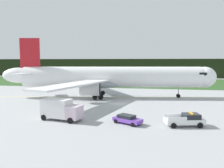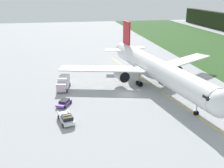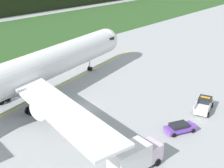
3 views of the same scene
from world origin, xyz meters
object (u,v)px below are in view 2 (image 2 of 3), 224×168
Objects in this scene: ops_pickup_truck at (66,118)px; staff_car at (64,103)px; catering_truck at (63,83)px; airliner at (156,69)px.

ops_pickup_truck is 1.24× the size of staff_car.
airliner is at bearing 82.68° from catering_truck.
ops_pickup_truck is at bearing 0.48° from catering_truck.
catering_truck is at bearing 179.44° from staff_car.
airliner is 28.71m from ops_pickup_truck.
airliner reaches higher than ops_pickup_truck.
staff_car is (7.43, -23.89, -4.35)m from airliner.
staff_car is (-8.34, -0.26, -0.20)m from ops_pickup_truck.
airliner is at bearing 123.73° from ops_pickup_truck.
catering_truck is (-18.83, -0.16, 0.85)m from ops_pickup_truck.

